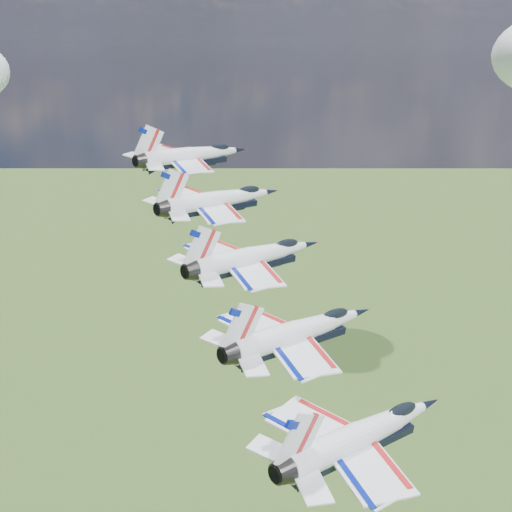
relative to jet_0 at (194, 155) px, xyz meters
The scene contains 5 objects.
jet_0 is the anchor object (origin of this frame).
jet_1 12.56m from the jet_0, 43.12° to the right, with size 11.91×17.63×5.27m, color white, non-canonical shape.
jet_2 25.13m from the jet_0, 43.12° to the right, with size 11.91×17.63×5.27m, color white, non-canonical shape.
jet_3 37.69m from the jet_0, 43.12° to the right, with size 11.91×17.63×5.27m, color white, non-canonical shape.
jet_4 50.25m from the jet_0, 43.12° to the right, with size 11.91×17.63×5.27m, color white, non-canonical shape.
Camera 1 is at (37.15, -76.95, 169.11)m, focal length 50.00 mm.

